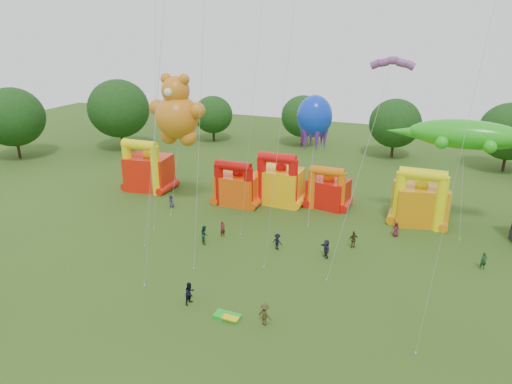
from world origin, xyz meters
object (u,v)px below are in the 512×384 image
at_px(bouncy_castle_2, 280,184).
at_px(octopus_kite, 313,145).
at_px(teddy_bear_kite, 177,115).
at_px(bouncy_castle_0, 148,170).
at_px(spectator_0, 171,201).
at_px(gecko_kite, 465,145).
at_px(spectator_4, 353,240).

distance_m(bouncy_castle_2, octopus_kite, 7.06).
relative_size(teddy_bear_kite, octopus_kite, 1.17).
xyz_separation_m(bouncy_castle_0, spectator_0, (6.20, -4.45, -1.86)).
relative_size(bouncy_castle_2, teddy_bear_kite, 0.42).
bearing_deg(bouncy_castle_2, bouncy_castle_0, -174.56).
distance_m(bouncy_castle_2, spectator_0, 13.27).
xyz_separation_m(teddy_bear_kite, spectator_0, (-1.27, -0.33, -10.40)).
bearing_deg(gecko_kite, octopus_kite, -175.71).
height_order(bouncy_castle_0, bouncy_castle_2, bouncy_castle_0).
bearing_deg(bouncy_castle_0, spectator_0, -35.65).
bearing_deg(octopus_kite, gecko_kite, 4.29).
xyz_separation_m(bouncy_castle_2, spectator_4, (10.60, -8.69, -1.63)).
distance_m(gecko_kite, octopus_kite, 15.55).
bearing_deg(spectator_0, teddy_bear_kite, 36.67).
bearing_deg(spectator_4, bouncy_castle_2, -75.27).
bearing_deg(octopus_kite, bouncy_castle_0, -179.01).
distance_m(bouncy_castle_0, octopus_kite, 22.70).
relative_size(teddy_bear_kite, gecko_kite, 1.09).
distance_m(bouncy_castle_0, gecko_kite, 38.11).
bearing_deg(spectator_0, bouncy_castle_2, 50.10).
height_order(bouncy_castle_0, spectator_4, bouncy_castle_0).
xyz_separation_m(gecko_kite, octopus_kite, (-15.46, -1.16, -1.18)).
relative_size(bouncy_castle_2, octopus_kite, 0.49).
distance_m(teddy_bear_kite, octopus_kite, 15.57).
xyz_separation_m(gecko_kite, spectator_4, (-9.07, -8.54, -8.31)).
height_order(bouncy_castle_2, octopus_kite, octopus_kite).
bearing_deg(spectator_4, teddy_bear_kite, -43.73).
xyz_separation_m(bouncy_castle_0, gecko_kite, (37.50, 1.54, 6.56)).
relative_size(bouncy_castle_0, spectator_0, 4.48).
height_order(teddy_bear_kite, octopus_kite, teddy_bear_kite).
distance_m(teddy_bear_kite, gecko_kite, 30.62).
distance_m(teddy_bear_kite, spectator_0, 10.49).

